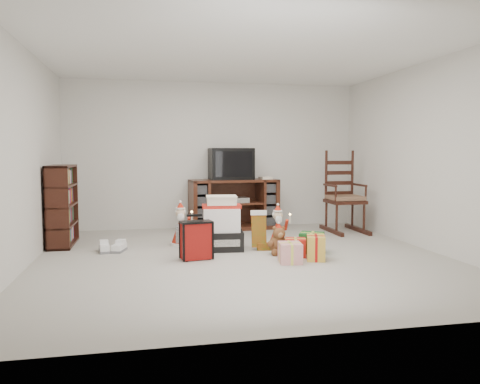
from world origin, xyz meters
The scene contains 13 objects.
room centered at (0.00, 0.00, 1.25)m, with size 5.01×5.01×2.51m.
tv_stand centered at (0.30, 2.21, 0.42)m, with size 1.52×0.64×0.84m.
bookshelf centered at (-2.32, 1.33, 0.54)m, with size 0.31×0.92×1.12m.
rocking_chair centered at (2.02, 1.62, 0.47)m, with size 0.56×0.92×1.39m.
gift_pile centered at (-0.19, 0.54, 0.31)m, with size 0.60×0.46×0.71m.
red_suitcase centered at (-0.58, 0.04, 0.24)m, with size 0.39×0.24×0.55m.
stocking centered at (0.30, 0.44, 0.27)m, with size 0.25×0.11×0.54m, color #0B6717, non-canonical shape.
teddy_bear centered at (0.48, 0.13, 0.16)m, with size 0.24×0.21×0.36m.
santa_figurine centered at (0.60, 0.57, 0.23)m, with size 0.29×0.27×0.59m.
mrs_claus_figurine centered at (-0.70, 0.98, 0.23)m, with size 0.30×0.28×0.61m.
sneaker_pair centered at (-1.62, 0.70, 0.05)m, with size 0.37×0.32×0.10m.
gift_cluster centered at (0.76, -0.17, 0.13)m, with size 0.56×0.86×0.26m.
crt_television centered at (0.25, 2.23, 1.11)m, with size 0.72×0.53×0.53m.
Camera 1 is at (-1.18, -5.54, 1.29)m, focal length 35.00 mm.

